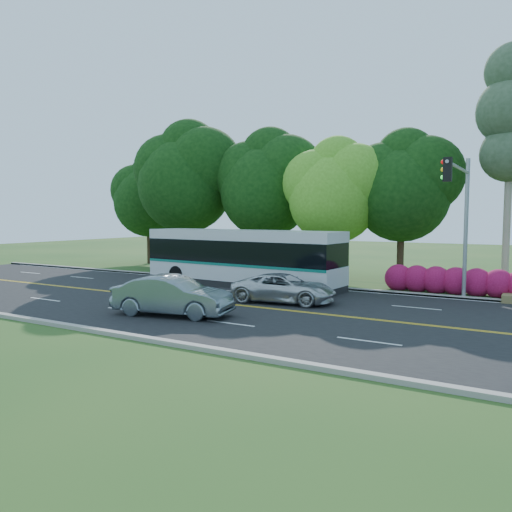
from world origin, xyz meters
The scene contains 12 objects.
ground centered at (0.00, 0.00, 0.00)m, with size 120.00×120.00×0.00m, color #1E4818.
road centered at (0.00, 0.00, 0.01)m, with size 60.00×14.00×0.02m, color black.
curb_north centered at (0.00, 7.15, 0.07)m, with size 60.00×0.30×0.15m, color gray.
curb_south centered at (0.00, -7.15, 0.07)m, with size 60.00×0.30×0.15m, color gray.
grass_verge centered at (0.00, 9.00, 0.05)m, with size 60.00×4.00×0.10m, color #1E4818.
lane_markings centered at (-0.09, 0.00, 0.02)m, with size 57.60×13.82×0.00m.
tree_row centered at (-5.15, 12.13, 6.73)m, with size 44.70×9.10×13.84m.
bougainvillea_hedge centered at (7.18, 8.15, 0.72)m, with size 9.50×2.25×1.50m.
traffic_signal centered at (6.49, 5.40, 4.67)m, with size 0.42×6.10×7.00m.
transit_bus centered at (-5.68, 5.63, 1.66)m, with size 12.81×3.69×3.31m.
sedan centered at (-3.43, -3.40, 0.85)m, with size 1.75×5.03×1.66m, color slate.
suv centered at (-0.83, 1.75, 0.71)m, with size 2.28×4.94×1.37m, color silver.
Camera 1 is at (9.94, -19.46, 4.19)m, focal length 35.00 mm.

